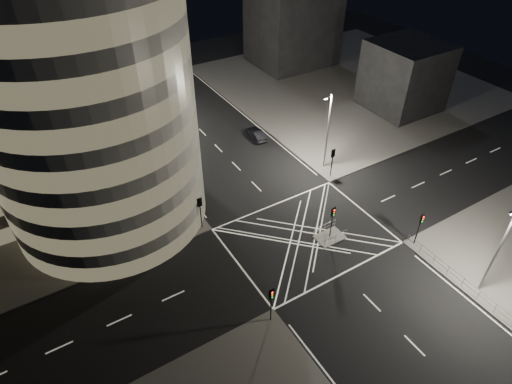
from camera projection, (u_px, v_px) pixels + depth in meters
ground at (306, 236)px, 45.12m from camera, size 120.00×120.00×0.00m
sidewalk_far_right at (347, 83)px, 74.90m from camera, size 42.00×42.00×0.15m
central_island at (330, 237)px, 44.89m from camera, size 3.00×2.00×0.15m
office_tower_curved at (27, 104)px, 41.32m from camera, size 30.00×29.00×27.20m
building_right_far at (293, 21)px, 77.64m from camera, size 14.00×12.00×15.00m
building_right_near at (405, 76)px, 64.79m from camera, size 10.00×10.00×10.00m
building_far_end at (98, 14)px, 76.64m from camera, size 18.00×8.00×18.00m
tree_a at (175, 192)px, 44.26m from camera, size 4.33×4.33×6.53m
tree_b at (154, 162)px, 48.11m from camera, size 3.96×3.96×6.58m
tree_c at (136, 136)px, 51.98m from camera, size 4.45×4.45×7.07m
tree_d at (120, 113)px, 55.69m from camera, size 5.51×5.51×8.17m
tree_e at (108, 101)px, 60.25m from camera, size 3.54×3.54×6.15m
traffic_signal_fl at (200, 207)px, 44.27m from camera, size 0.55×0.22×4.00m
traffic_signal_nl at (271, 299)px, 35.19m from camera, size 0.55×0.22×4.00m
traffic_signal_fr at (333, 158)px, 51.43m from camera, size 0.55×0.22×4.00m
traffic_signal_nr at (420, 224)px, 42.34m from camera, size 0.55×0.22×4.00m
traffic_signal_island at (333, 217)px, 43.12m from camera, size 0.55×0.22×4.00m
street_lamp_left_near at (172, 164)px, 45.85m from camera, size 1.25×0.25×10.00m
street_lamp_left_far at (120, 99)px, 57.88m from camera, size 1.25×0.25×10.00m
street_lamp_right_far at (327, 130)px, 51.52m from camera, size 1.25×0.25×10.00m
street_lamp_right_near at (499, 248)px, 36.15m from camera, size 1.25×0.25×10.00m
railing_near_right at (455, 276)px, 39.94m from camera, size 0.06×11.70×1.10m
railing_island_south at (336, 238)px, 43.90m from camera, size 2.80×0.06×1.10m
railing_island_north at (325, 228)px, 45.10m from camera, size 2.80×0.06×1.10m
sedan at (256, 134)px, 60.10m from camera, size 1.80×4.25×1.36m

